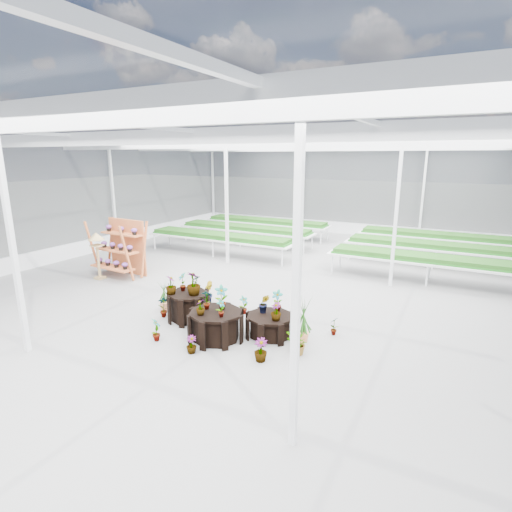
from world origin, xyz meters
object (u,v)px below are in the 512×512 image
at_px(plinth_low, 270,326).
at_px(shelf_rack, 118,249).
at_px(bird_table, 98,256).
at_px(plinth_tall, 189,306).
at_px(plinth_mid, 216,325).

xyz_separation_m(plinth_low, shelf_rack, (-6.58, 1.86, 0.70)).
bearing_deg(bird_table, plinth_low, 7.11).
height_order(plinth_tall, bird_table, bird_table).
xyz_separation_m(plinth_mid, bird_table, (-5.91, 1.98, 0.46)).
height_order(shelf_rack, bird_table, shelf_rack).
bearing_deg(plinth_tall, shelf_rack, 155.89).
height_order(plinth_low, bird_table, bird_table).
distance_m(plinth_tall, shelf_rack, 4.84).
relative_size(plinth_low, shelf_rack, 0.59).
bearing_deg(plinth_low, shelf_rack, 164.21).
height_order(plinth_mid, bird_table, bird_table).
distance_m(plinth_mid, plinth_low, 1.22).
xyz_separation_m(plinth_tall, plinth_low, (2.20, 0.10, -0.10)).
distance_m(plinth_low, bird_table, 7.05).
height_order(plinth_mid, plinth_low, plinth_mid).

